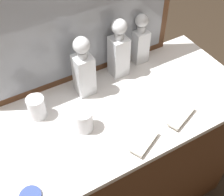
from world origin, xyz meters
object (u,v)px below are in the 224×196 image
(crystal_decanter_center, at_px, (140,43))
(crystal_tumbler_front, at_px, (37,108))
(porcelain_dish, at_px, (30,196))
(silver_brush_right, at_px, (144,142))
(silver_brush_far_left, at_px, (181,117))
(crystal_decanter_rear, at_px, (119,53))
(crystal_tumbler_left, at_px, (84,121))
(crystal_decanter_far_left, at_px, (84,71))

(crystal_decanter_center, xyz_separation_m, crystal_tumbler_front, (-0.61, -0.11, -0.06))
(porcelain_dish, bearing_deg, silver_brush_right, -1.39)
(crystal_decanter_center, height_order, silver_brush_far_left, crystal_decanter_center)
(crystal_decanter_center, distance_m, silver_brush_far_left, 0.46)
(silver_brush_far_left, bearing_deg, crystal_decanter_rear, 101.38)
(crystal_tumbler_front, distance_m, crystal_tumbler_left, 0.22)
(crystal_decanter_rear, height_order, silver_brush_far_left, crystal_decanter_rear)
(crystal_decanter_center, xyz_separation_m, porcelain_dish, (-0.77, -0.46, -0.11))
(crystal_decanter_far_left, relative_size, silver_brush_right, 1.92)
(crystal_decanter_rear, height_order, porcelain_dish, crystal_decanter_rear)
(crystal_decanter_center, bearing_deg, silver_brush_far_left, -98.63)
(crystal_tumbler_left, distance_m, porcelain_dish, 0.36)
(crystal_decanter_center, relative_size, crystal_tumbler_left, 2.71)
(porcelain_dish, bearing_deg, crystal_decanter_rear, 34.39)
(crystal_tumbler_front, relative_size, silver_brush_far_left, 0.62)
(silver_brush_far_left, height_order, silver_brush_right, same)
(crystal_decanter_rear, distance_m, crystal_tumbler_front, 0.47)
(crystal_decanter_far_left, relative_size, crystal_tumbler_front, 2.90)
(crystal_decanter_center, distance_m, silver_brush_right, 0.56)
(crystal_tumbler_front, bearing_deg, silver_brush_right, -48.57)
(crystal_decanter_center, distance_m, crystal_tumbler_front, 0.62)
(silver_brush_right, distance_m, porcelain_dish, 0.48)
(silver_brush_far_left, bearing_deg, crystal_tumbler_front, 148.28)
(crystal_decanter_far_left, distance_m, porcelain_dish, 0.58)
(porcelain_dish, bearing_deg, crystal_decanter_center, 30.86)
(crystal_decanter_far_left, bearing_deg, crystal_decanter_rear, 9.82)
(porcelain_dish, bearing_deg, crystal_decanter_far_left, 43.25)
(silver_brush_far_left, height_order, porcelain_dish, silver_brush_far_left)
(crystal_decanter_far_left, height_order, crystal_decanter_center, crystal_decanter_far_left)
(crystal_tumbler_front, relative_size, porcelain_dish, 1.33)
(crystal_decanter_rear, xyz_separation_m, crystal_tumbler_front, (-0.46, -0.07, -0.08))
(crystal_decanter_center, bearing_deg, crystal_decanter_far_left, -168.74)
(silver_brush_right, bearing_deg, crystal_decanter_rear, 72.50)
(crystal_tumbler_front, bearing_deg, crystal_decanter_center, 10.00)
(crystal_decanter_center, relative_size, silver_brush_far_left, 1.61)
(porcelain_dish, bearing_deg, silver_brush_far_left, 1.49)
(crystal_tumbler_front, bearing_deg, crystal_decanter_far_left, 8.20)
(crystal_tumbler_left, height_order, silver_brush_right, crystal_tumbler_left)
(crystal_decanter_rear, relative_size, silver_brush_right, 1.95)
(crystal_tumbler_front, bearing_deg, crystal_decanter_rear, 8.93)
(crystal_decanter_rear, bearing_deg, crystal_decanter_center, 13.24)
(crystal_tumbler_front, bearing_deg, crystal_tumbler_left, -48.58)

